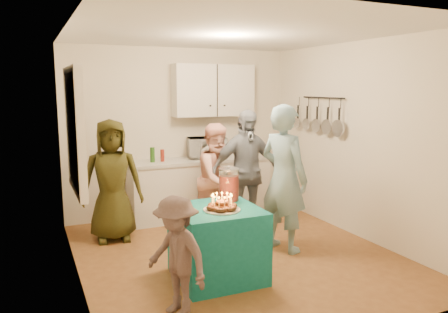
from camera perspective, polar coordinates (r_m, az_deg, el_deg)
name	(u,v)px	position (r m, az deg, el deg)	size (l,w,h in m)	color
floor	(236,254)	(5.41, 1.57, -12.66)	(4.00, 4.00, 0.00)	brown
ceiling	(237,33)	(5.06, 1.71, 15.84)	(4.00, 4.00, 0.00)	white
back_wall	(181,132)	(6.92, -5.69, 3.18)	(3.60, 3.60, 0.00)	silver
left_wall	(74,158)	(4.59, -18.99, -0.24)	(4.00, 4.00, 0.00)	silver
right_wall	(358,140)	(6.08, 17.06, 2.03)	(4.00, 4.00, 0.00)	silver
window_night	(73,131)	(4.86, -19.15, 3.22)	(0.04, 1.00, 1.20)	black
counter	(200,189)	(6.85, -3.17, -4.23)	(2.20, 0.58, 0.86)	white
countertop	(200,160)	(6.76, -3.20, -0.47)	(2.24, 0.62, 0.05)	beige
upper_cabinet	(213,90)	(6.92, -1.40, 8.62)	(1.30, 0.30, 0.80)	white
pot_rack	(321,115)	(6.55, 12.59, 5.32)	(0.12, 1.00, 0.60)	black
microwave	(207,148)	(6.78, -2.27, 1.14)	(0.58, 0.39, 0.32)	white
party_table	(217,243)	(4.67, -0.87, -11.24)	(0.85, 0.85, 0.76)	#116F70
donut_cake	(222,202)	(4.45, -0.28, -5.94)	(0.38, 0.38, 0.18)	#381C0C
punch_jar	(229,185)	(4.83, 0.64, -3.77)	(0.22, 0.22, 0.34)	#B5180E
man_birthday	(284,178)	(5.37, 7.81, -2.84)	(0.66, 0.43, 1.80)	#85AEC1
woman_back_left	(112,180)	(5.87, -14.42, -3.05)	(0.78, 0.51, 1.60)	brown
woman_back_center	(218,179)	(5.98, -0.79, -2.93)	(0.74, 0.58, 1.52)	#FF9285
woman_back_right	(245,172)	(5.95, 2.81, -2.08)	(1.00, 0.42, 1.71)	#0F1B34
child_near_left	(177,256)	(3.95, -6.22, -12.77)	(0.70, 0.40, 1.08)	#514142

